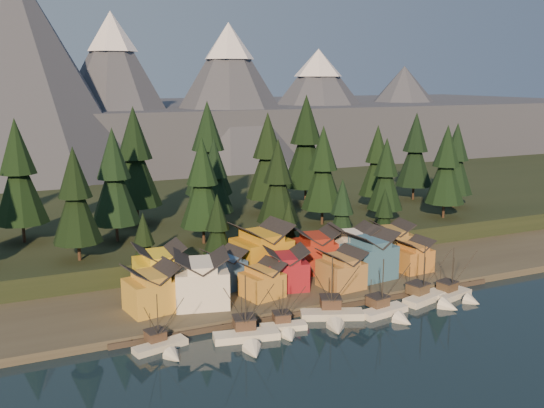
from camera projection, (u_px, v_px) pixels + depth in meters
name	position (u px, v px, depth m)	size (l,w,h in m)	color
ground	(365.00, 342.00, 102.02)	(500.00, 500.00, 0.00)	black
shore_strip	(268.00, 270.00, 137.56)	(400.00, 50.00, 1.50)	#3C362B
hillside	(201.00, 216.00, 181.72)	(420.00, 100.00, 6.00)	black
dock	(318.00, 306.00, 116.64)	(80.00, 4.00, 1.00)	#41392E
mountain_ridge	(111.00, 115.00, 285.59)	(560.00, 190.00, 90.00)	#4C5161
boat_0	(163.00, 340.00, 98.37)	(9.66, 10.15, 10.39)	beige
boat_1	(248.00, 330.00, 101.52)	(11.92, 12.63, 12.45)	silver
boat_2	(285.00, 321.00, 105.98)	(8.69, 9.17, 10.08)	white
boat_3	(333.00, 309.00, 110.62)	(12.32, 12.78, 12.90)	beige
boat_4	(388.00, 304.00, 112.74)	(10.26, 10.88, 11.93)	silver
boat_5	(431.00, 291.00, 119.34)	(11.15, 11.71, 12.62)	silver
boat_6	(458.00, 288.00, 121.64)	(9.13, 9.76, 11.52)	beige
house_front_0	(151.00, 287.00, 111.16)	(10.00, 9.62, 8.69)	gold
house_front_1	(201.00, 278.00, 113.90)	(11.76, 11.47, 10.20)	silver
house_front_2	(262.00, 278.00, 118.54)	(8.53, 8.58, 6.96)	gold
house_front_3	(286.00, 267.00, 123.09)	(9.75, 9.45, 8.46)	maroon
house_front_4	(341.00, 268.00, 123.64)	(8.49, 9.03, 7.87)	#A6763A
house_front_5	(369.00, 253.00, 129.48)	(10.82, 10.05, 10.24)	#35617D
house_front_6	(413.00, 254.00, 134.37)	(7.73, 7.37, 7.23)	#BA772F
house_back_0	(159.00, 268.00, 119.57)	(9.42, 9.05, 10.10)	yellow
house_back_1	(224.00, 268.00, 123.23)	(8.82, 8.88, 8.14)	#395D89
house_back_2	(262.00, 249.00, 130.10)	(12.37, 11.60, 11.72)	#BF891B
house_back_3	(316.00, 248.00, 134.11)	(10.94, 10.06, 9.86)	maroon
house_back_4	(353.00, 246.00, 135.27)	(10.39, 10.09, 10.01)	white
house_back_5	(392.00, 240.00, 141.91)	(9.05, 9.13, 9.15)	olive
tree_hill_1	(19.00, 175.00, 138.14)	(12.42, 12.42, 28.94)	#332319
tree_hill_2	(76.00, 199.00, 124.85)	(10.36, 10.36, 24.14)	#332319
tree_hill_3	(114.00, 180.00, 139.28)	(11.47, 11.47, 26.72)	#332319
tree_hill_4	(135.00, 161.00, 155.43)	(13.20, 13.20, 30.75)	#332319
tree_hill_5	(203.00, 186.00, 137.80)	(10.65, 10.65, 24.80)	#332319
tree_hill_6	(215.00, 179.00, 154.64)	(9.75, 9.75, 22.71)	#332319
tree_hill_7	(278.00, 184.00, 143.35)	(10.22, 10.22, 23.82)	#332319
tree_hill_8	(268.00, 159.00, 167.46)	(12.22, 12.22, 28.47)	#332319
tree_hill_9	(323.00, 171.00, 155.80)	(11.08, 11.08, 25.80)	#332319
tree_hill_10	(306.00, 145.00, 180.53)	(14.10, 14.10, 32.84)	#332319
tree_hill_11	(386.00, 177.00, 158.13)	(9.68, 9.68, 22.55)	#332319
tree_hill_12	(377.00, 163.00, 175.41)	(10.48, 10.48, 24.41)	#332319
tree_hill_13	(446.00, 168.00, 163.25)	(10.91, 10.91, 25.43)	#332319
tree_hill_14	(415.00, 152.00, 187.67)	(11.71, 11.71, 27.29)	#332319
tree_hill_15	(208.00, 152.00, 170.43)	(13.51, 13.51, 31.47)	#332319
tree_hill_17	(456.00, 161.00, 177.05)	(10.70, 10.70, 24.92)	#332319
tree_shore_0	(144.00, 245.00, 124.44)	(6.60, 6.60, 15.37)	#332319
tree_shore_1	(218.00, 231.00, 130.57)	(7.74, 7.74, 18.03)	#332319
tree_shore_2	(289.00, 230.00, 137.74)	(6.43, 6.43, 14.98)	#332319
tree_shore_3	(342.00, 215.00, 142.88)	(8.23, 8.23, 19.17)	#332319
tree_shore_4	(384.00, 217.00, 148.06)	(6.85, 6.85, 15.96)	#332319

